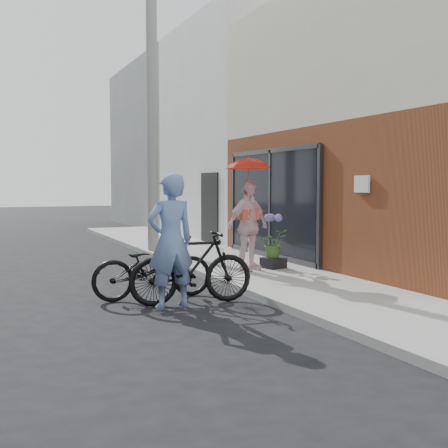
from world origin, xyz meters
TOP-DOWN VIEW (x-y plane):
  - ground at (0.00, 0.00)m, footprint 80.00×80.00m
  - sidewalk at (2.10, 2.00)m, footprint 2.20×24.00m
  - curb at (0.94, 2.00)m, footprint 0.12×24.00m
  - plaster_building at (7.20, 9.00)m, footprint 8.00×6.00m
  - east_building_far at (7.20, 16.00)m, footprint 8.00×8.00m
  - utility_pole at (1.10, 6.00)m, footprint 0.28×0.28m
  - officer at (-0.49, -0.08)m, footprint 0.76×0.53m
  - bike_left at (-0.54, 0.64)m, footprint 1.95×0.73m
  - bike_right at (-0.13, 0.02)m, footprint 1.95×0.72m
  - kimono_woman at (1.82, 2.00)m, footprint 1.11×0.73m
  - parasol at (1.82, 2.00)m, footprint 0.84×0.84m
  - planter at (2.42, 2.05)m, footprint 0.48×0.48m
  - potted_plant at (2.42, 2.05)m, footprint 0.52×0.45m

SIDE VIEW (x-z plane):
  - ground at x=0.00m, z-range 0.00..0.00m
  - sidewalk at x=2.10m, z-range 0.00..0.12m
  - curb at x=0.94m, z-range 0.00..0.12m
  - planter at x=2.42m, z-range 0.12..0.33m
  - bike_left at x=-0.54m, z-range 0.00..1.02m
  - bike_right at x=-0.13m, z-range 0.00..1.15m
  - potted_plant at x=2.42m, z-range 0.33..0.91m
  - officer at x=-0.49m, z-range 0.00..1.98m
  - kimono_woman at x=1.82m, z-range 0.12..1.87m
  - parasol at x=1.82m, z-range 1.87..2.61m
  - plaster_building at x=7.20m, z-range 0.00..7.00m
  - east_building_far at x=7.20m, z-range 0.00..7.00m
  - utility_pole at x=1.10m, z-range 0.00..7.00m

